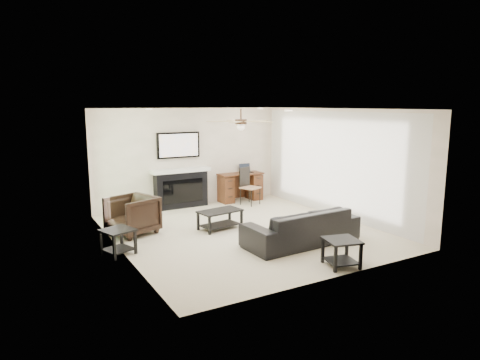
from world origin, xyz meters
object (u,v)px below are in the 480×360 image
Objects in this scene: coffee_table at (220,220)px; armchair at (132,215)px; fireplace_unit at (181,170)px; sofa at (301,226)px; desk at (240,187)px.

armchair is at bearing 153.35° from coffee_table.
fireplace_unit is at bearing 80.96° from coffee_table.
sofa is 2.50× the size of coffee_table.
fireplace_unit is (0.01, 2.18, 0.75)m from coffee_table.
sofa is at bearing -76.78° from fireplace_unit.
coffee_table is 0.47× the size of fireplace_unit.
coffee_table is at bearing -63.05° from sofa.
armchair is (-2.60, 2.15, 0.06)m from sofa.
armchair is 0.70× the size of desk.
desk is (1.69, 2.14, 0.18)m from coffee_table.
fireplace_unit reaches higher than coffee_table.
sofa is at bearing -101.97° from desk.
desk reaches higher than sofa.
fireplace_unit is 1.57× the size of desk.
coffee_table is (1.70, -0.55, -0.19)m from armchair.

